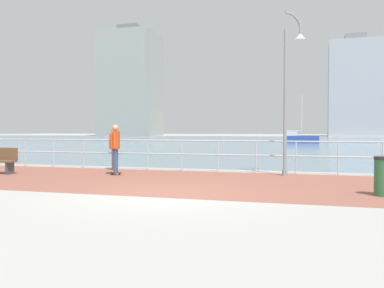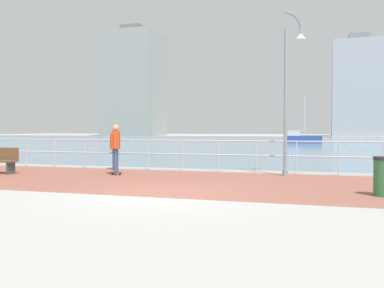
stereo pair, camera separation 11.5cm
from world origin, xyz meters
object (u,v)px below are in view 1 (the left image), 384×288
(bystander, at_px, (114,145))
(trash_bin, at_px, (384,176))
(lamppost, at_px, (290,85))
(skateboarder, at_px, (116,145))
(sailboat_yellow, at_px, (300,139))

(bystander, distance_m, trash_bin, 10.01)
(lamppost, bearing_deg, skateboarder, -164.56)
(sailboat_yellow, bearing_deg, skateboarder, -96.70)
(skateboarder, xyz_separation_m, trash_bin, (8.15, -2.43, -0.57))
(skateboarder, xyz_separation_m, bystander, (-0.93, 1.74, -0.08))
(trash_bin, bearing_deg, lamppost, 121.36)
(skateboarder, distance_m, bystander, 1.98)
(skateboarder, relative_size, sailboat_yellow, 0.31)
(skateboarder, bearing_deg, bystander, 118.12)
(lamppost, xyz_separation_m, skateboarder, (-5.71, -1.58, -2.02))
(trash_bin, bearing_deg, sailboat_yellow, 95.12)
(skateboarder, relative_size, bystander, 1.06)
(lamppost, relative_size, trash_bin, 5.94)
(skateboarder, bearing_deg, trash_bin, -16.61)
(lamppost, xyz_separation_m, bystander, (-6.64, 0.17, -2.10))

